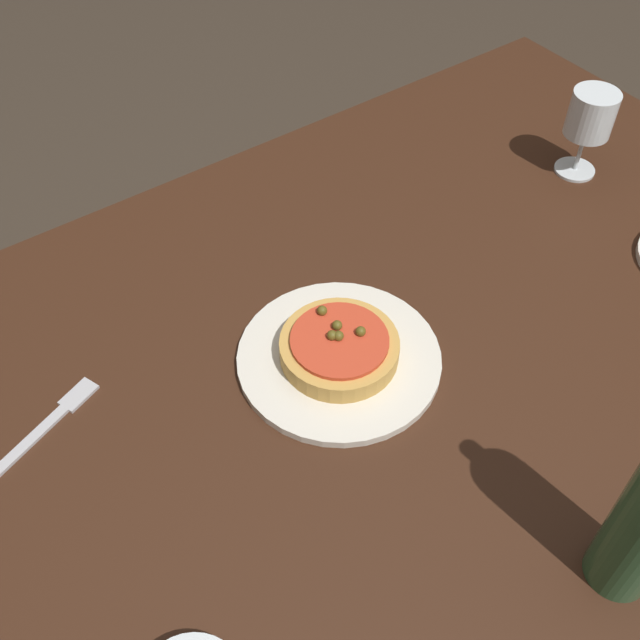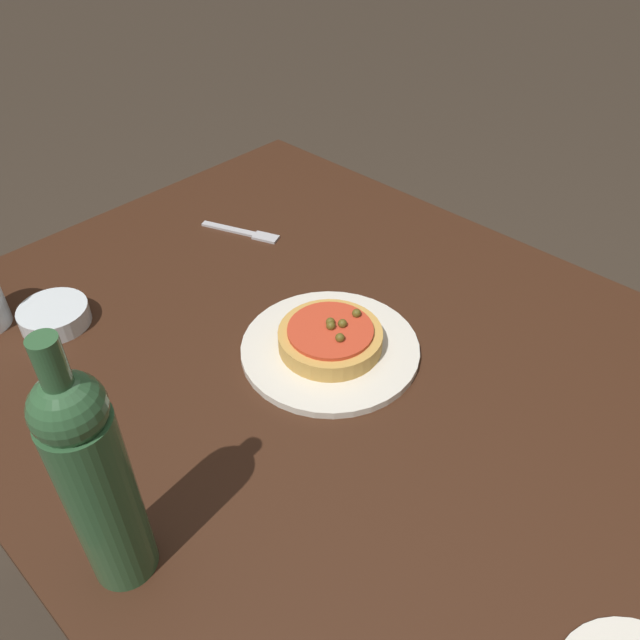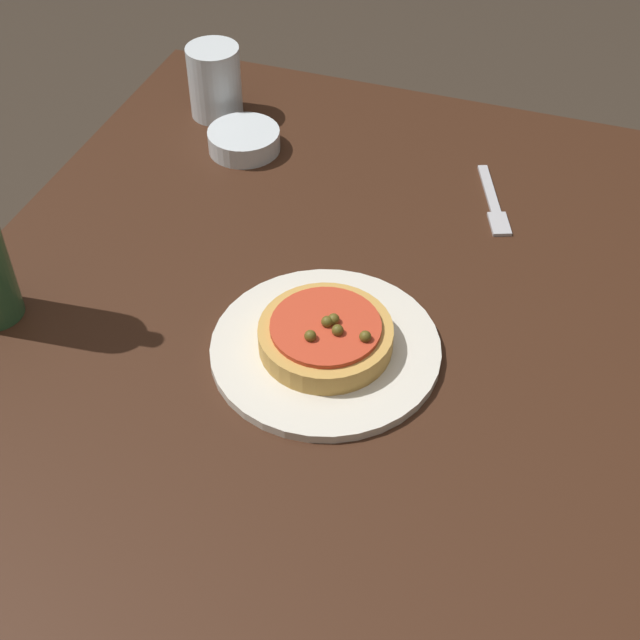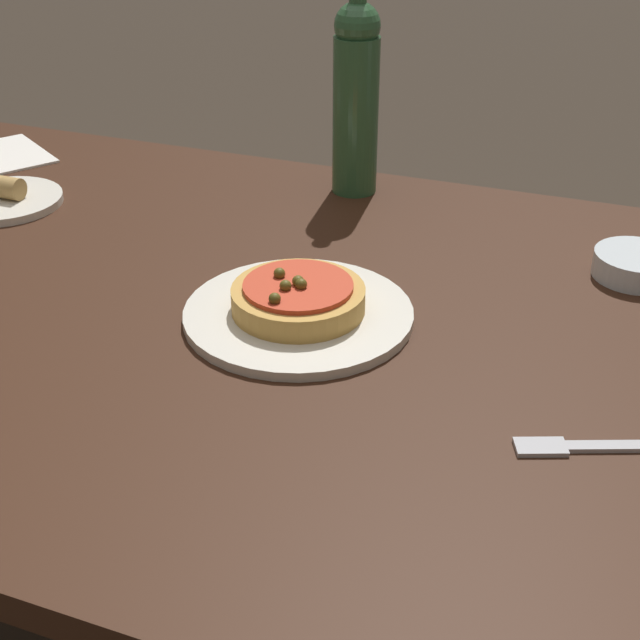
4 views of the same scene
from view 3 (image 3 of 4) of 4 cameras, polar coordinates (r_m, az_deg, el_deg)
name	(u,v)px [view 3 (image 3 of 4)]	position (r m, az deg, el deg)	size (l,w,h in m)	color
dining_table	(286,463)	(1.06, -2.16, -9.15)	(1.47, 0.98, 0.74)	#381E11
dinner_plate	(326,349)	(1.06, 0.35, -1.85)	(0.27, 0.27, 0.01)	silver
pizza	(326,335)	(1.04, 0.37, -0.99)	(0.16, 0.16, 0.05)	gold
water_cup	(215,81)	(1.47, -6.75, 14.93)	(0.08, 0.08, 0.11)	silver
side_bowl	(244,140)	(1.39, -4.89, 11.40)	(0.11, 0.11, 0.03)	silver
fork	(493,204)	(1.30, 11.04, 7.29)	(0.16, 0.08, 0.00)	#B7B7BC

